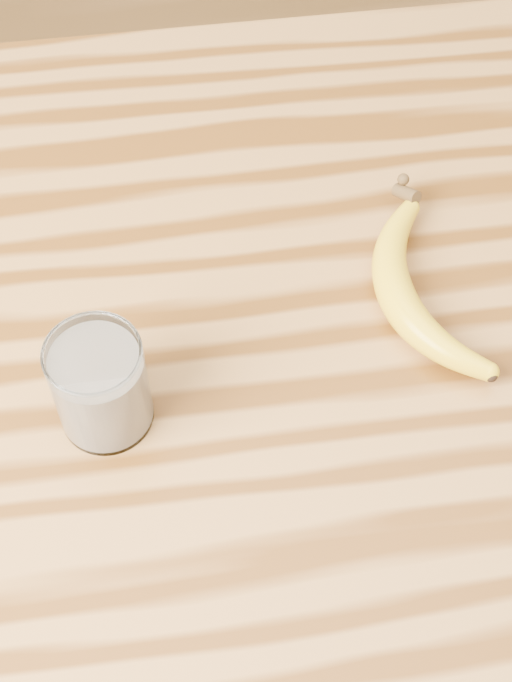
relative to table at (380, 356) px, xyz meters
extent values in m
plane|color=olive|center=(0.00, 0.00, -0.77)|extent=(4.00, 4.00, 0.00)
cube|color=olive|center=(0.00, 0.00, 0.11)|extent=(1.20, 0.80, 0.04)
cylinder|color=white|center=(-0.28, -0.11, 0.18)|extent=(0.08, 0.08, 0.10)
torus|color=white|center=(-0.28, -0.11, 0.23)|extent=(0.08, 0.08, 0.00)
cylinder|color=#F0E3CC|center=(-0.28, -0.11, 0.17)|extent=(0.07, 0.07, 0.08)
camera|label=1|loc=(-0.20, -0.52, 0.85)|focal=50.00mm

